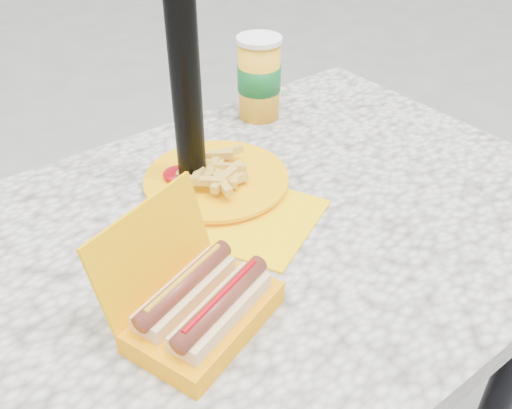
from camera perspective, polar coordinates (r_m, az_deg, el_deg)
picnic_table at (r=1.01m, az=-0.88°, el=-7.41°), size 1.20×0.80×0.75m
hotdog_box at (r=0.77m, az=-5.61°, el=-9.96°), size 0.24×0.22×0.16m
fries_plate at (r=1.03m, az=-3.80°, el=2.35°), size 0.28×0.39×0.05m
soda_cup at (r=1.24m, az=0.31°, el=12.55°), size 0.09×0.09×0.18m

